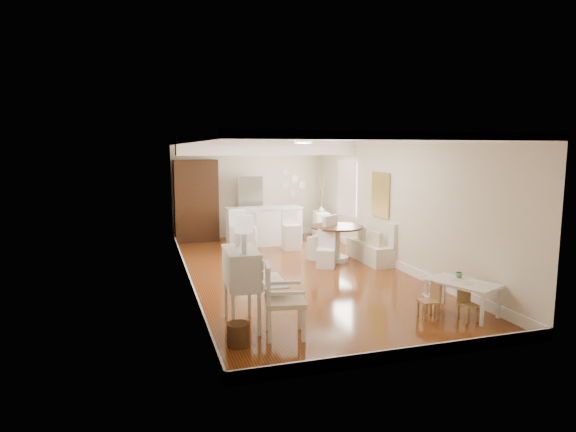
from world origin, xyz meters
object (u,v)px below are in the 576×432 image
breakfast_counter (264,226)px  sideboard (321,226)px  dining_table (337,244)px  bar_stool_left (249,232)px  gustavian_armchair (285,300)px  pantry_cabinet (196,201)px  secretary_bureau (241,288)px  kids_chair_a (428,301)px  bar_stool_right (291,230)px  kids_table (462,298)px  fridge (262,207)px  kids_chair_b (432,296)px  slip_chair_near (326,249)px  slip_chair_far (322,237)px  kids_chair_c (468,304)px  wicker_basket (238,334)px

breakfast_counter → sideboard: size_ratio=2.42×
dining_table → bar_stool_left: bearing=133.7°
gustavian_armchair → sideboard: bearing=-13.5°
gustavian_armchair → pantry_cabinet: (-0.41, 7.45, 0.63)m
breakfast_counter → sideboard: (1.73, 0.17, -0.11)m
secretary_bureau → kids_chair_a: size_ratio=2.04×
gustavian_armchair → bar_stool_right: bar_stool_right is taller
kids_table → dining_table: (-0.49, 3.95, 0.15)m
bar_stool_right → fridge: fridge is taller
gustavian_armchair → dining_table: 4.69m
secretary_bureau → bar_stool_right: bearing=67.8°
dining_table → bar_stool_right: (-0.64, 1.54, 0.11)m
kids_chair_b → sideboard: 6.25m
breakfast_counter → bar_stool_right: (0.52, -0.83, 0.01)m
bar_stool_left → kids_chair_a: bearing=-55.1°
slip_chair_near → breakfast_counter: bearing=129.7°
secretary_bureau → dining_table: (2.95, 3.48, -0.17)m
secretary_bureau → slip_chair_far: 4.61m
slip_chair_far → bar_stool_right: size_ratio=1.03×
secretary_bureau → sideboard: bearing=62.2°
slip_chair_far → breakfast_counter: size_ratio=0.52×
kids_chair_c → slip_chair_far: (-0.66, 4.51, 0.28)m
kids_chair_b → fridge: fridge is taller
breakfast_counter → bar_stool_left: (-0.55, -0.58, -0.03)m
breakfast_counter → fridge: (0.20, 1.05, 0.39)m
gustavian_armchair → breakfast_counter: size_ratio=0.50×
kids_chair_c → sideboard: size_ratio=0.61×
fridge → kids_chair_b: bearing=-81.5°
kids_chair_a → breakfast_counter: breakfast_counter is taller
slip_chair_near → sideboard: bearing=97.5°
bar_stool_right → kids_table: bearing=-77.7°
breakfast_counter → sideboard: breakfast_counter is taller
secretary_bureau → kids_chair_b: size_ratio=2.26×
secretary_bureau → bar_stool_left: 5.41m
kids_table → breakfast_counter: 6.53m
kids_table → pantry_cabinet: bearing=114.3°
slip_chair_near → slip_chair_far: 0.81m
gustavian_armchair → kids_chair_b: 2.58m
gustavian_armchair → bar_stool_right: 5.83m
kids_table → kids_chair_b: size_ratio=2.03×
wicker_basket → bar_stool_right: bar_stool_right is taller
kids_chair_c → gustavian_armchair: bearing=171.1°
gustavian_armchair → dining_table: bearing=-20.1°
breakfast_counter → sideboard: 1.74m
kids_table → bar_stool_right: 5.61m
breakfast_counter → bar_stool_left: breakfast_counter is taller
bar_stool_right → fridge: size_ratio=0.58×
dining_table → breakfast_counter: breakfast_counter is taller
bar_stool_right → pantry_cabinet: (-2.22, 1.91, 0.63)m
bar_stool_left → bar_stool_right: bearing=6.7°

